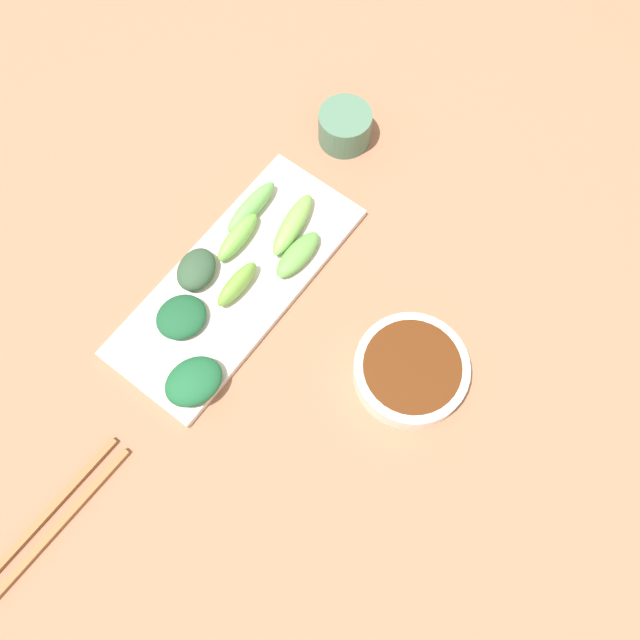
{
  "coord_description": "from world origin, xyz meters",
  "views": [
    {
      "loc": [
        -0.18,
        0.2,
        0.76
      ],
      "look_at": [
        -0.02,
        -0.01,
        0.05
      ],
      "focal_mm": 35.63,
      "sensor_mm": 36.0,
      "label": 1
    }
  ],
  "objects_px": {
    "sauce_bowl": "(411,370)",
    "chopsticks": "(47,527)",
    "tea_cup": "(345,127)",
    "serving_plate": "(236,283)"
  },
  "relations": [
    {
      "from": "sauce_bowl",
      "to": "tea_cup",
      "type": "distance_m",
      "value": 0.35
    },
    {
      "from": "serving_plate",
      "to": "chopsticks",
      "type": "distance_m",
      "value": 0.35
    },
    {
      "from": "serving_plate",
      "to": "sauce_bowl",
      "type": "bearing_deg",
      "value": -171.99
    },
    {
      "from": "serving_plate",
      "to": "chopsticks",
      "type": "xyz_separation_m",
      "value": [
        -0.02,
        0.35,
        -0.0
      ]
    },
    {
      "from": "sauce_bowl",
      "to": "chopsticks",
      "type": "height_order",
      "value": "sauce_bowl"
    },
    {
      "from": "serving_plate",
      "to": "chopsticks",
      "type": "relative_size",
      "value": 1.55
    },
    {
      "from": "tea_cup",
      "to": "chopsticks",
      "type": "bearing_deg",
      "value": 94.18
    },
    {
      "from": "sauce_bowl",
      "to": "tea_cup",
      "type": "height_order",
      "value": "tea_cup"
    },
    {
      "from": "sauce_bowl",
      "to": "chopsticks",
      "type": "relative_size",
      "value": 0.59
    },
    {
      "from": "serving_plate",
      "to": "chopsticks",
      "type": "bearing_deg",
      "value": 93.57
    }
  ]
}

